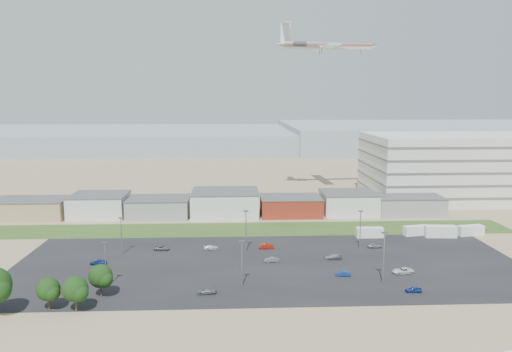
{
  "coord_description": "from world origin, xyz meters",
  "views": [
    {
      "loc": [
        -3.06,
        -93.29,
        39.04
      ],
      "look_at": [
        2.16,
        22.0,
        20.9
      ],
      "focal_mm": 35.0,
      "sensor_mm": 36.0,
      "label": 1
    }
  ],
  "objects": [
    {
      "name": "parking_lot",
      "position": [
        5.0,
        20.0,
        0.01
      ],
      "size": [
        120.0,
        50.0,
        0.01
      ],
      "primitive_type": "cube",
      "color": "black",
      "rests_on": "ground"
    },
    {
      "name": "lightpole_front_l",
      "position": [
        -29.72,
        7.19,
        4.82
      ],
      "size": [
        1.13,
        0.47,
        9.64
      ],
      "primitive_type": null,
      "color": "slate",
      "rests_on": "ground"
    },
    {
      "name": "parked_car_9",
      "position": [
        -21.85,
        32.25,
        0.56
      ],
      "size": [
        4.15,
        2.17,
        1.12
      ],
      "primitive_type": "imported",
      "rotation": [
        0.0,
        0.0,
        1.49
      ],
      "color": "#595B5E",
      "rests_on": "ground"
    },
    {
      "name": "box_trailer_c",
      "position": [
        55.3,
        41.12,
        1.63
      ],
      "size": [
        8.87,
        3.45,
        3.25
      ],
      "primitive_type": null,
      "rotation": [
        0.0,
        0.0,
        -0.09
      ],
      "color": "silver",
      "rests_on": "ground"
    },
    {
      "name": "grass_strip",
      "position": [
        0.0,
        52.0,
        0.01
      ],
      "size": [
        160.0,
        16.0,
        0.02
      ],
      "primitive_type": "cube",
      "color": "#2A4B1C",
      "rests_on": "ground"
    },
    {
      "name": "parked_car_11",
      "position": [
        5.37,
        32.33,
        0.66
      ],
      "size": [
        4.02,
        1.49,
        1.31
      ],
      "primitive_type": "imported",
      "rotation": [
        0.0,
        0.0,
        1.6
      ],
      "color": "maroon",
      "rests_on": "ground"
    },
    {
      "name": "box_trailer_a",
      "position": [
        35.2,
        41.69,
        1.41
      ],
      "size": [
        7.56,
        2.43,
        2.82
      ],
      "primitive_type": null,
      "rotation": [
        0.0,
        0.0,
        0.01
      ],
      "color": "silver",
      "rests_on": "ground"
    },
    {
      "name": "lightpole_back_m",
      "position": [
        -0.02,
        30.4,
        5.34
      ],
      "size": [
        1.26,
        0.52,
        10.68
      ],
      "primitive_type": null,
      "color": "slate",
      "rests_on": "ground"
    },
    {
      "name": "building_row",
      "position": [
        -17.0,
        71.0,
        4.0
      ],
      "size": [
        170.0,
        20.0,
        8.0
      ],
      "primitive_type": null,
      "color": "silver",
      "rests_on": "ground"
    },
    {
      "name": "parked_car_7",
      "position": [
        5.96,
        21.55,
        0.6
      ],
      "size": [
        3.72,
        1.59,
        1.19
      ],
      "primitive_type": "imported",
      "rotation": [
        0.0,
        0.0,
        -1.48
      ],
      "color": "#595B5E",
      "rests_on": "ground"
    },
    {
      "name": "box_trailer_b",
      "position": [
        49.1,
        43.4,
        1.36
      ],
      "size": [
        7.54,
        3.64,
        2.72
      ],
      "primitive_type": null,
      "rotation": [
        0.0,
        0.0,
        0.2
      ],
      "color": "silver",
      "rests_on": "ground"
    },
    {
      "name": "parked_car_0",
      "position": [
        34.72,
        12.25,
        0.65
      ],
      "size": [
        4.92,
        2.69,
        1.31
      ],
      "primitive_type": "imported",
      "rotation": [
        0.0,
        0.0,
        -1.46
      ],
      "color": "silver",
      "rests_on": "ground"
    },
    {
      "name": "lightpole_back_l",
      "position": [
        -31.35,
        29.27,
        4.76
      ],
      "size": [
        1.12,
        0.47,
        9.52
      ],
      "primitive_type": null,
      "color": "slate",
      "rests_on": "ground"
    },
    {
      "name": "parked_car_3",
      "position": [
        -8.76,
        2.5,
        0.57
      ],
      "size": [
        4.02,
        1.82,
        1.14
      ],
      "primitive_type": "imported",
      "rotation": [
        0.0,
        0.0,
        -1.51
      ],
      "color": "#595B5E",
      "rests_on": "ground"
    },
    {
      "name": "parked_car_5",
      "position": [
        -35.21,
        21.45,
        0.66
      ],
      "size": [
        4.01,
        1.94,
        1.32
      ],
      "primitive_type": "imported",
      "rotation": [
        0.0,
        0.0,
        -1.67
      ],
      "color": "navy",
      "rests_on": "ground"
    },
    {
      "name": "parking_garage",
      "position": [
        90.0,
        95.0,
        12.5
      ],
      "size": [
        80.0,
        40.0,
        25.0
      ],
      "primitive_type": "cube",
      "color": "silver",
      "rests_on": "ground"
    },
    {
      "name": "parked_car_1",
      "position": [
        20.94,
        11.34,
        0.56
      ],
      "size": [
        3.54,
        1.57,
        1.13
      ],
      "primitive_type": "imported",
      "rotation": [
        0.0,
        0.0,
        -1.68
      ],
      "color": "navy",
      "rests_on": "ground"
    },
    {
      "name": "parked_car_2",
      "position": [
        33.25,
        1.48,
        0.56
      ],
      "size": [
        3.3,
        1.41,
        1.11
      ],
      "primitive_type": "imported",
      "rotation": [
        0.0,
        0.0,
        -1.6
      ],
      "color": "navy",
      "rests_on": "ground"
    },
    {
      "name": "hills_backdrop",
      "position": [
        40.0,
        315.0,
        4.5
      ],
      "size": [
        700.0,
        200.0,
        9.0
      ],
      "primitive_type": null,
      "color": "gray",
      "rests_on": "ground"
    },
    {
      "name": "airliner",
      "position": [
        33.37,
        101.76,
        59.05
      ],
      "size": [
        43.77,
        31.59,
        12.31
      ],
      "primitive_type": null,
      "rotation": [
        0.0,
        0.0,
        0.08
      ],
      "color": "silver"
    },
    {
      "name": "parked_car_8",
      "position": [
        33.83,
        31.74,
        0.61
      ],
      "size": [
        3.62,
        1.52,
        1.23
      ],
      "primitive_type": "imported",
      "rotation": [
        0.0,
        0.0,
        1.55
      ],
      "color": "#A5A5AA",
      "rests_on": "ground"
    },
    {
      "name": "tree_right",
      "position": [
        -32.34,
        -4.69,
        3.79
      ],
      "size": [
        5.06,
        5.06,
        7.58
      ],
      "primitive_type": null,
      "color": "black",
      "rests_on": "ground"
    },
    {
      "name": "tree_near",
      "position": [
        -29.5,
        2.07,
        3.74
      ],
      "size": [
        4.98,
        4.98,
        7.48
      ],
      "primitive_type": null,
      "color": "black",
      "rests_on": "ground"
    },
    {
      "name": "ground",
      "position": [
        0.0,
        0.0,
        0.0
      ],
      "size": [
        700.0,
        700.0,
        0.0
      ],
      "primitive_type": "plane",
      "color": "#877655",
      "rests_on": "ground"
    },
    {
      "name": "tree_mid",
      "position": [
        -37.6,
        -3.7,
        3.48
      ],
      "size": [
        4.64,
        4.64,
        6.97
      ],
      "primitive_type": null,
      "color": "black",
      "rests_on": "ground"
    },
    {
      "name": "parked_car_6",
      "position": [
        -9.11,
        32.2,
        0.54
      ],
      "size": [
        3.89,
        1.92,
        1.09
      ],
      "primitive_type": "imported",
      "rotation": [
        0.0,
        0.0,
        1.68
      ],
      "color": "silver",
      "rests_on": "ground"
    },
    {
      "name": "parked_car_12",
      "position": [
        21.01,
        22.89,
        0.63
      ],
      "size": [
        4.47,
        2.05,
        1.27
      ],
      "primitive_type": "imported",
      "rotation": [
        0.0,
        0.0,
        -1.51
      ],
      "color": "#A5A5AA",
      "rests_on": "ground"
    },
    {
      "name": "lightpole_front_r",
      "position": [
        28.68,
        7.3,
        5.5
      ],
      "size": [
        1.29,
        0.54,
        11.01
      ],
      "primitive_type": null,
      "color": "slate",
      "rests_on": "ground"
    },
    {
      "name": "box_trailer_d",
      "position": [
        64.71,
        42.56,
        1.43
      ],
      "size": [
        7.93,
        3.72,
        2.86
      ],
      "primitive_type": null,
      "rotation": [
        0.0,
        0.0,
        0.18
      ],
      "color": "silver",
      "rests_on": "ground"
    },
    {
      "name": "lightpole_back_r",
      "position": [
        29.6,
        30.67,
        5.15
      ],
      "size": [
        1.21,
        0.5,
        10.29
      ],
      "primitive_type": null,
      "color": "slate",
      "rests_on": "ground"
    },
    {
      "name": "lightpole_front_m",
      "position": [
        -1.49,
        6.25,
        4.94
      ],
      "size": [
        1.16,
        0.48,
        9.88
      ],
      "primitive_type": null,
      "color": "slate",
      "rests_on": "ground"
    }
  ]
}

